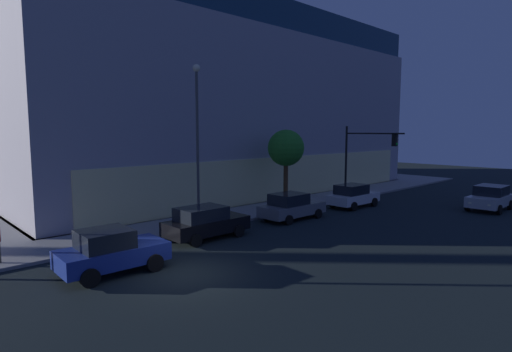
% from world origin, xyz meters
% --- Properties ---
extents(ground_plane, '(120.00, 120.00, 0.00)m').
position_xyz_m(ground_plane, '(0.00, 0.00, 0.00)').
color(ground_plane, black).
extents(modern_building, '(37.62, 21.97, 15.99)m').
position_xyz_m(modern_building, '(15.62, 19.77, 7.92)').
color(modern_building, '#4C4C51').
rests_on(modern_building, ground).
extents(traffic_light_far_corner, '(0.46, 5.27, 5.85)m').
position_xyz_m(traffic_light_far_corner, '(20.03, 4.59, 4.05)').
color(traffic_light_far_corner, black).
rests_on(traffic_light_far_corner, sidewalk_corner).
extents(street_lamp_sidewalk, '(0.44, 0.44, 9.24)m').
position_xyz_m(street_lamp_sidewalk, '(5.13, 6.36, 5.84)').
color(street_lamp_sidewalk, '#4A4A4A').
rests_on(street_lamp_sidewalk, sidewalk_corner).
extents(sidewalk_tree, '(2.61, 2.61, 5.56)m').
position_xyz_m(sidewalk_tree, '(12.83, 6.46, 4.36)').
color(sidewalk_tree, '#53361E').
rests_on(sidewalk_tree, sidewalk_corner).
extents(car_blue, '(4.17, 2.30, 1.77)m').
position_xyz_m(car_blue, '(-2.08, 2.09, 0.88)').
color(car_blue, navy).
rests_on(car_blue, ground).
extents(car_black, '(4.52, 2.19, 1.70)m').
position_xyz_m(car_black, '(3.70, 3.76, 0.87)').
color(car_black, black).
rests_on(car_black, ground).
extents(car_grey, '(4.52, 2.19, 1.68)m').
position_xyz_m(car_grey, '(10.49, 3.80, 0.83)').
color(car_grey, slate).
rests_on(car_grey, ground).
extents(car_white, '(4.27, 2.12, 1.70)m').
position_xyz_m(car_white, '(16.91, 3.45, 0.86)').
color(car_white, silver).
rests_on(car_white, ground).
extents(car_silver, '(4.22, 2.27, 1.74)m').
position_xyz_m(car_silver, '(23.10, -3.83, 0.89)').
color(car_silver, '#B7BABF').
rests_on(car_silver, ground).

